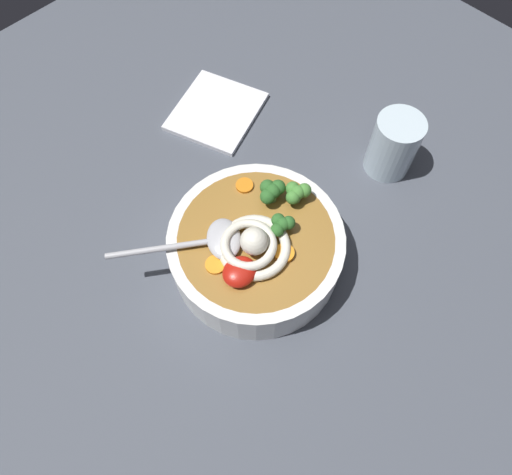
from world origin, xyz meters
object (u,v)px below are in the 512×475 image
at_px(noodle_pile, 253,245).
at_px(drinking_glass, 393,145).
at_px(folded_napkin, 216,111).
at_px(soup_spoon, 213,241).
at_px(soup_bowl, 256,249).

bearing_deg(noodle_pile, drinking_glass, 175.95).
xyz_separation_m(noodle_pile, folded_napkin, (-0.16, -0.25, -0.08)).
bearing_deg(drinking_glass, noodle_pile, -4.05).
xyz_separation_m(noodle_pile, soup_spoon, (0.03, -0.04, -0.00)).
xyz_separation_m(soup_spoon, drinking_glass, (-0.31, 0.06, -0.03)).
distance_m(soup_spoon, drinking_glass, 0.31).
xyz_separation_m(drinking_glass, folded_napkin, (0.12, -0.27, -0.05)).
relative_size(drinking_glass, folded_napkin, 0.69).
bearing_deg(folded_napkin, soup_bowl, 58.71).
bearing_deg(noodle_pile, folded_napkin, -122.85).
relative_size(soup_bowl, drinking_glass, 2.37).
bearing_deg(soup_bowl, noodle_pile, 31.75).
bearing_deg(soup_bowl, drinking_glass, 173.69).
bearing_deg(soup_bowl, soup_spoon, -35.85).
bearing_deg(drinking_glass, folded_napkin, -66.54).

